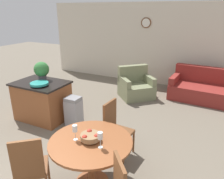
{
  "coord_description": "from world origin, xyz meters",
  "views": [
    {
      "loc": [
        2.05,
        -1.02,
        2.46
      ],
      "look_at": [
        0.21,
        2.68,
        0.94
      ],
      "focal_mm": 35.0,
      "sensor_mm": 36.0,
      "label": 1
    }
  ],
  "objects": [
    {
      "name": "potted_plant",
      "position": [
        -1.59,
        2.63,
        1.14
      ],
      "size": [
        0.35,
        0.35,
        0.44
      ],
      "color": "#4C4C51",
      "rests_on": "kitchen_island"
    },
    {
      "name": "wall_back",
      "position": [
        -0.0,
        6.26,
        1.35
      ],
      "size": [
        8.0,
        0.09,
        2.7
      ],
      "color": "beige",
      "rests_on": "ground_plane"
    },
    {
      "name": "couch",
      "position": [
        1.77,
        5.43,
        0.3
      ],
      "size": [
        1.82,
        1.09,
        0.89
      ],
      "rotation": [
        0.0,
        0.0,
        -0.05
      ],
      "color": "maroon",
      "rests_on": "ground_plane"
    },
    {
      "name": "teal_bowl",
      "position": [
        -1.37,
        2.3,
        0.95
      ],
      "size": [
        0.39,
        0.39,
        0.07
      ],
      "color": "teal",
      "rests_on": "kitchen_island"
    },
    {
      "name": "dining_chair_near_left",
      "position": [
        0.05,
        0.59,
        0.54
      ],
      "size": [
        0.59,
        0.59,
        0.99
      ],
      "rotation": [
        0.0,
        0.0,
        6.99
      ],
      "color": "brown",
      "rests_on": "ground_plane"
    },
    {
      "name": "armchair",
      "position": [
        -0.03,
        4.75,
        0.3
      ],
      "size": [
        1.21,
        1.21,
        0.9
      ],
      "rotation": [
        0.0,
        0.0,
        0.77
      ],
      "color": "#7A7F5B",
      "rests_on": "ground_plane"
    },
    {
      "name": "dining_chair_far_side",
      "position": [
        0.61,
        2.0,
        0.54
      ],
      "size": [
        0.45,
        0.45,
        0.99
      ],
      "rotation": [
        0.0,
        0.0,
        4.63
      ],
      "color": "brown",
      "rests_on": "ground_plane"
    },
    {
      "name": "trash_bin",
      "position": [
        -0.66,
        2.52,
        0.33
      ],
      "size": [
        0.32,
        0.29,
        0.67
      ],
      "color": "#9E9EA3",
      "rests_on": "ground_plane"
    },
    {
      "name": "dining_table",
      "position": [
        0.62,
        1.18,
        0.58
      ],
      "size": [
        1.17,
        1.17,
        0.74
      ],
      "color": "brown",
      "rests_on": "ground_plane"
    },
    {
      "name": "fruit_bowl",
      "position": [
        0.62,
        1.18,
        0.81
      ],
      "size": [
        0.28,
        0.28,
        0.13
      ],
      "color": "olive",
      "rests_on": "dining_table"
    },
    {
      "name": "wine_glass_right",
      "position": [
        0.82,
        1.1,
        0.91
      ],
      "size": [
        0.07,
        0.07,
        0.23
      ],
      "color": "silver",
      "rests_on": "dining_table"
    },
    {
      "name": "kitchen_island",
      "position": [
        -1.51,
        2.47,
        0.45
      ],
      "size": [
        1.2,
        0.86,
        0.9
      ],
      "color": "brown",
      "rests_on": "ground_plane"
    },
    {
      "name": "wine_glass_left",
      "position": [
        0.42,
        1.11,
        0.91
      ],
      "size": [
        0.07,
        0.07,
        0.23
      ],
      "color": "silver",
      "rests_on": "dining_table"
    }
  ]
}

